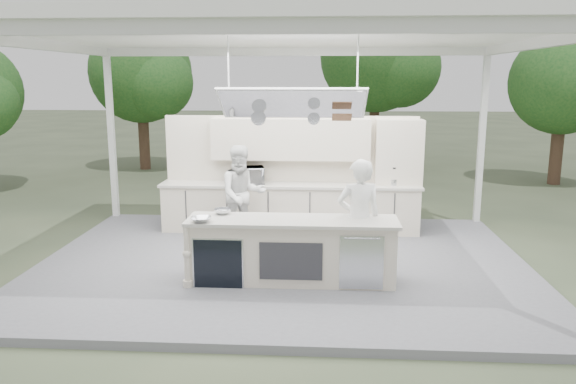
# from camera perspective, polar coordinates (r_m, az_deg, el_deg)

# --- Properties ---
(ground) EXTENTS (90.00, 90.00, 0.00)m
(ground) POSITION_cam_1_polar(r_m,az_deg,el_deg) (9.41, -0.49, -7.71)
(ground) COLOR #4D573B
(ground) RESTS_ON ground
(stage_deck) EXTENTS (8.00, 6.00, 0.12)m
(stage_deck) POSITION_cam_1_polar(r_m,az_deg,el_deg) (9.39, -0.49, -7.37)
(stage_deck) COLOR slate
(stage_deck) RESTS_ON ground
(tent) EXTENTS (8.20, 6.20, 3.86)m
(tent) POSITION_cam_1_polar(r_m,az_deg,el_deg) (8.89, -0.52, 15.45)
(tent) COLOR white
(tent) RESTS_ON ground
(demo_island) EXTENTS (3.10, 0.79, 0.95)m
(demo_island) POSITION_cam_1_polar(r_m,az_deg,el_deg) (8.35, 0.28, -5.94)
(demo_island) COLOR beige
(demo_island) RESTS_ON stage_deck
(back_counter) EXTENTS (5.08, 0.72, 0.95)m
(back_counter) POSITION_cam_1_polar(r_m,az_deg,el_deg) (11.07, 0.20, -1.54)
(back_counter) COLOR beige
(back_counter) RESTS_ON stage_deck
(back_wall_unit) EXTENTS (5.05, 0.48, 2.25)m
(back_wall_unit) POSITION_cam_1_polar(r_m,az_deg,el_deg) (11.09, 2.57, 3.60)
(back_wall_unit) COLOR beige
(back_wall_unit) RESTS_ON stage_deck
(tree_cluster) EXTENTS (19.55, 9.40, 5.85)m
(tree_cluster) POSITION_cam_1_polar(r_m,az_deg,el_deg) (18.65, 1.16, 12.11)
(tree_cluster) COLOR #4E3627
(tree_cluster) RESTS_ON ground
(head_chef) EXTENTS (0.73, 0.55, 1.82)m
(head_chef) POSITION_cam_1_polar(r_m,az_deg,el_deg) (8.44, 7.20, -2.76)
(head_chef) COLOR white
(head_chef) RESTS_ON stage_deck
(sous_chef) EXTENTS (1.06, 0.95, 1.80)m
(sous_chef) POSITION_cam_1_polar(r_m,az_deg,el_deg) (10.23, -4.67, -0.26)
(sous_chef) COLOR silver
(sous_chef) RESTS_ON stage_deck
(toaster_oven) EXTENTS (0.68, 0.53, 0.33)m
(toaster_oven) POSITION_cam_1_polar(r_m,az_deg,el_deg) (10.94, -4.09, 1.69)
(toaster_oven) COLOR #AFB1B6
(toaster_oven) RESTS_ON back_counter
(bowl_large) EXTENTS (0.35, 0.35, 0.07)m
(bowl_large) POSITION_cam_1_polar(r_m,az_deg,el_deg) (8.15, -8.83, -2.78)
(bowl_large) COLOR silver
(bowl_large) RESTS_ON demo_island
(bowl_small) EXTENTS (0.26, 0.26, 0.08)m
(bowl_small) POSITION_cam_1_polar(r_m,az_deg,el_deg) (8.59, -6.65, -1.96)
(bowl_small) COLOR silver
(bowl_small) RESTS_ON demo_island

